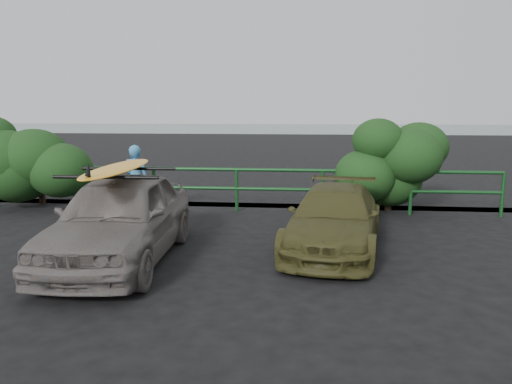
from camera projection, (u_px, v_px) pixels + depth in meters
The scene contains 10 objects.
ground at pixel (117, 282), 7.02m from camera, with size 80.00×80.00×0.00m, color black.
ocean at pixel (287, 126), 65.87m from camera, with size 200.00×200.00×0.00m, color slate.
guardrail at pixel (195, 189), 11.84m from camera, with size 14.00×0.08×1.04m, color #13431B, non-canonical shape.
shrub_left at pixel (12, 164), 12.62m from camera, with size 3.20×2.40×2.04m, color #1B3F17, non-canonical shape.
shrub_right at pixel (408, 165), 11.73m from camera, with size 3.20×2.40×2.21m, color #1B3F17, non-canonical shape.
sedan at pixel (120, 218), 7.92m from camera, with size 1.65×4.11×1.40m, color slate.
olive_vehicle at pixel (334, 219), 8.62m from camera, with size 1.50×3.69×1.07m, color #46441F.
man at pixel (136, 180), 11.36m from camera, with size 0.58×0.38×1.60m, color #408BC2.
roof_rack at pixel (118, 173), 7.79m from camera, with size 1.58×1.11×0.05m, color black, non-canonical shape.
surfboard at pixel (118, 168), 7.78m from camera, with size 0.58×2.79×0.08m, color #FFAA1A.
Camera 1 is at (2.62, -6.47, 2.43)m, focal length 35.00 mm.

